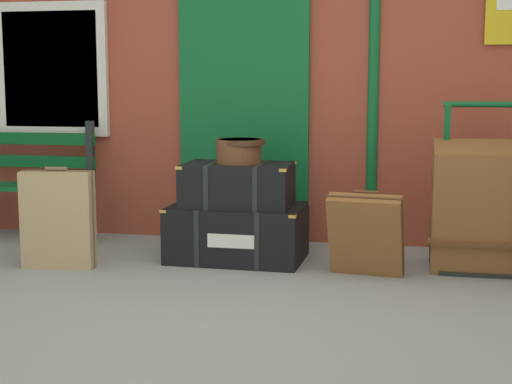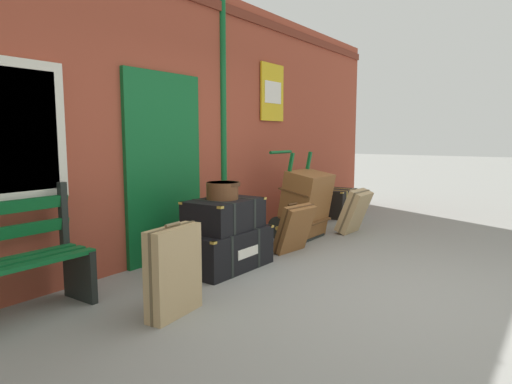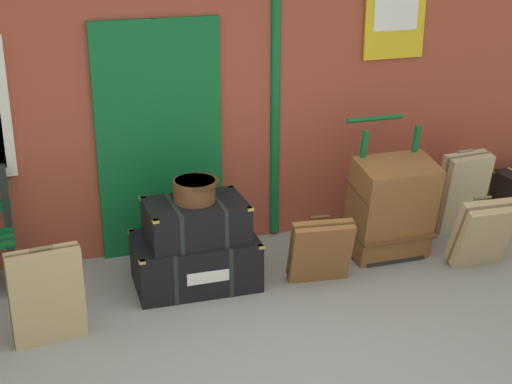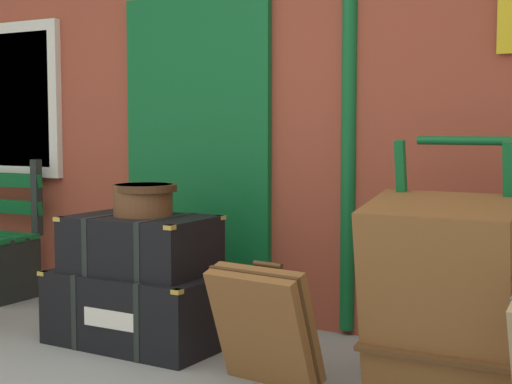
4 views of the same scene
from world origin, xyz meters
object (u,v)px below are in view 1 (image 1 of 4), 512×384
(steamer_trunk_base, at_px, (237,233))
(round_hatbox, at_px, (239,149))
(platform_bench, at_px, (3,186))
(large_brown_trunk, at_px, (481,207))
(porters_trolley, at_px, (478,230))
(suitcase_oxblood, at_px, (366,235))
(suitcase_slate, at_px, (58,220))
(steamer_trunk_middle, at_px, (238,185))

(steamer_trunk_base, relative_size, round_hatbox, 2.80)
(platform_bench, bearing_deg, large_brown_trunk, -7.23)
(porters_trolley, relative_size, suitcase_oxblood, 1.99)
(platform_bench, xyz_separation_m, suitcase_slate, (0.98, -0.97, -0.09))
(round_hatbox, bearing_deg, steamer_trunk_base, -162.35)
(steamer_trunk_base, bearing_deg, large_brown_trunk, -1.22)
(round_hatbox, height_order, suitcase_oxblood, round_hatbox)
(large_brown_trunk, bearing_deg, suitcase_slate, -171.21)
(platform_bench, height_order, suitcase_slate, platform_bench)
(steamer_trunk_base, distance_m, steamer_trunk_middle, 0.37)
(round_hatbox, relative_size, porters_trolley, 0.31)
(round_hatbox, relative_size, suitcase_slate, 0.49)
(round_hatbox, xyz_separation_m, suitcase_slate, (-1.24, -0.51, -0.49))
(steamer_trunk_base, height_order, porters_trolley, porters_trolley)
(porters_trolley, distance_m, large_brown_trunk, 0.26)
(steamer_trunk_middle, distance_m, large_brown_trunk, 1.77)
(round_hatbox, distance_m, porters_trolley, 1.85)
(suitcase_oxblood, bearing_deg, large_brown_trunk, 19.59)
(round_hatbox, bearing_deg, suitcase_oxblood, -18.37)
(suitcase_slate, bearing_deg, large_brown_trunk, 8.79)
(porters_trolley, bearing_deg, round_hatbox, -175.73)
(steamer_trunk_base, relative_size, steamer_trunk_middle, 1.25)
(platform_bench, xyz_separation_m, large_brown_trunk, (3.97, -0.50, 0.03))
(steamer_trunk_base, distance_m, suitcase_oxblood, 1.04)
(platform_bench, bearing_deg, steamer_trunk_middle, -12.40)
(steamer_trunk_middle, height_order, suitcase_oxblood, steamer_trunk_middle)
(large_brown_trunk, height_order, suitcase_oxblood, large_brown_trunk)
(platform_bench, distance_m, steamer_trunk_middle, 2.27)
(steamer_trunk_base, relative_size, suitcase_slate, 1.37)
(porters_trolley, height_order, suitcase_oxblood, porters_trolley)
(round_hatbox, height_order, suitcase_slate, round_hatbox)
(steamer_trunk_base, relative_size, suitcase_oxblood, 1.70)
(steamer_trunk_base, height_order, suitcase_oxblood, suitcase_oxblood)
(large_brown_trunk, distance_m, suitcase_oxblood, 0.85)
(large_brown_trunk, bearing_deg, steamer_trunk_base, 178.78)
(large_brown_trunk, bearing_deg, suitcase_oxblood, -160.41)
(large_brown_trunk, relative_size, suitcase_oxblood, 1.57)
(platform_bench, relative_size, steamer_trunk_base, 1.56)
(porters_trolley, bearing_deg, steamer_trunk_base, -175.61)
(steamer_trunk_middle, bearing_deg, porters_trolley, 5.05)
(platform_bench, distance_m, round_hatbox, 2.30)
(suitcase_oxblood, bearing_deg, round_hatbox, 161.63)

